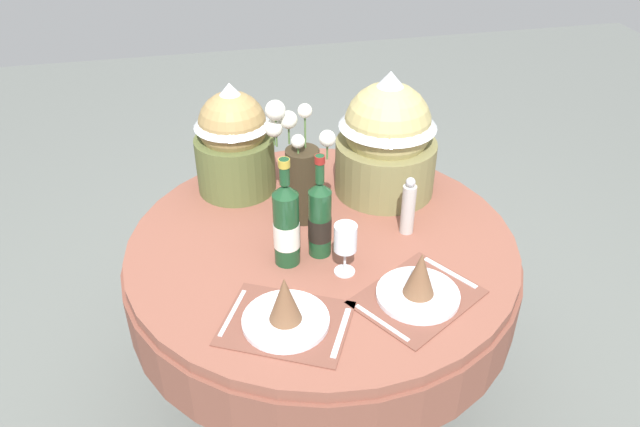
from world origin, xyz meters
TOP-DOWN VIEW (x-y plane):
  - ground at (0.00, 0.00)m, footprint 8.00×8.00m
  - dining_table at (0.00, 0.00)m, footprint 1.29×1.29m
  - place_setting_left at (-0.18, -0.36)m, footprint 0.42×0.38m
  - place_setting_right at (0.21, -0.34)m, footprint 0.43×0.40m
  - flower_vase at (-0.04, 0.14)m, footprint 0.20×0.18m
  - wine_bottle_left at (-0.13, -0.09)m, footprint 0.08×0.08m
  - wine_bottle_right at (-0.02, -0.07)m, footprint 0.07×0.07m
  - wine_glass_right at (0.03, -0.18)m, footprint 0.07×0.07m
  - pepper_mill at (0.28, -0.02)m, footprint 0.04×0.04m
  - gift_tub_back_left at (-0.23, 0.38)m, footprint 0.28×0.28m
  - gift_tub_back_right at (0.29, 0.26)m, footprint 0.36×0.36m

SIDE VIEW (x-z plane):
  - ground at x=0.00m, z-range 0.00..0.00m
  - dining_table at x=0.00m, z-range 0.23..0.96m
  - place_setting_left at x=-0.18m, z-range 0.70..0.86m
  - place_setting_right at x=0.21m, z-range 0.70..0.86m
  - pepper_mill at x=0.28m, z-range 0.72..0.93m
  - wine_glass_right at x=0.03m, z-range 0.77..0.94m
  - wine_bottle_right at x=-0.02m, z-range 0.69..1.03m
  - wine_bottle_left at x=-0.13m, z-range 0.69..1.05m
  - flower_vase at x=-0.04m, z-range 0.70..1.12m
  - gift_tub_back_left at x=-0.23m, z-range 0.74..1.15m
  - gift_tub_back_right at x=0.29m, z-range 0.74..1.19m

